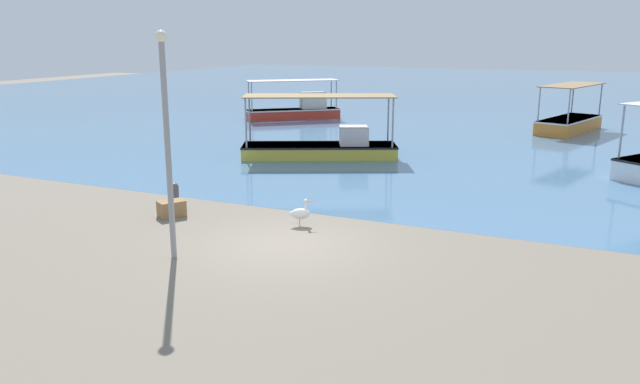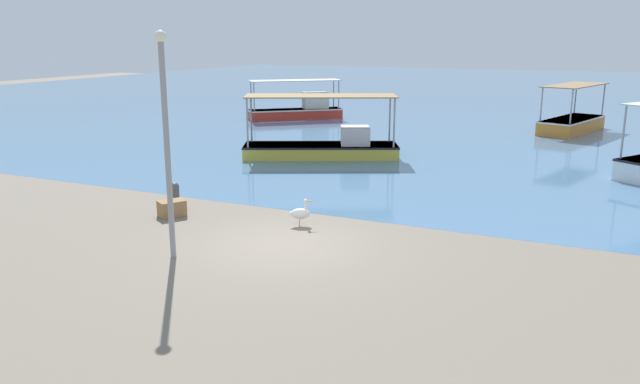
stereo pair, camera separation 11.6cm
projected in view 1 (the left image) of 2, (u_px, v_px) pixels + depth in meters
ground at (284, 245)px, 16.42m from camera, size 120.00×120.00×0.00m
harbor_water at (520, 94)px, 58.81m from camera, size 110.00×90.00×0.00m
fishing_boat_near_right at (569, 122)px, 35.72m from camera, size 3.45×5.95×2.68m
fishing_boat_far_left at (324, 145)px, 28.15m from camera, size 7.11×4.73×2.79m
fishing_boat_outer at (297, 109)px, 41.30m from camera, size 5.68×5.11×2.54m
pelican at (301, 213)px, 17.99m from camera, size 0.76×0.50×0.80m
lamp_post at (167, 134)px, 14.73m from camera, size 0.28×0.28×5.48m
mooring_bollard at (174, 194)px, 19.83m from camera, size 0.30×0.30×0.83m
cargo_crate at (172, 209)px, 18.93m from camera, size 0.84×0.93×0.49m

